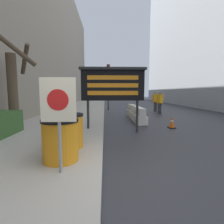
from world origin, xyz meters
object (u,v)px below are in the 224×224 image
object	(u,v)px
jersey_barrier_white	(139,116)
pedestrian_passerby	(156,100)
barrel_drum_middle	(69,130)
warning_sign	(58,107)
message_board	(113,85)
traffic_cone_near	(172,122)
barrel_drum_foreground	(60,140)
traffic_light_near_curb	(108,77)
jersey_barrier_cream	(132,111)
pedestrian_worker	(160,101)

from	to	relation	value
jersey_barrier_white	pedestrian_passerby	bearing A→B (deg)	65.16
barrel_drum_middle	warning_sign	world-z (taller)	warning_sign
barrel_drum_middle	message_board	xyz separation A→B (m)	(1.30, 2.43, 1.33)
warning_sign	traffic_cone_near	bearing A→B (deg)	50.15
barrel_drum_foreground	traffic_cone_near	world-z (taller)	barrel_drum_foreground
traffic_light_near_curb	pedestrian_passerby	world-z (taller)	traffic_light_near_curb
jersey_barrier_white	pedestrian_passerby	distance (m)	5.90
pedestrian_passerby	warning_sign	bearing A→B (deg)	56.19
jersey_barrier_cream	jersey_barrier_white	bearing A→B (deg)	-90.00
barrel_drum_middle	traffic_light_near_curb	size ratio (longest dim) A/B	0.22
barrel_drum_middle	jersey_barrier_cream	bearing A→B (deg)	68.09
barrel_drum_foreground	barrel_drum_middle	bearing A→B (deg)	90.79
barrel_drum_foreground	traffic_light_near_curb	world-z (taller)	traffic_light_near_curb
barrel_drum_foreground	pedestrian_passerby	xyz separation A→B (m)	(5.30, 11.05, 0.37)
barrel_drum_foreground	warning_sign	size ratio (longest dim) A/B	0.52
message_board	jersey_barrier_white	bearing A→B (deg)	56.75
pedestrian_worker	message_board	bearing A→B (deg)	-157.69
barrel_drum_middle	warning_sign	distance (m)	1.72
traffic_cone_near	message_board	bearing A→B (deg)	-165.41
barrel_drum_foreground	traffic_cone_near	xyz separation A→B (m)	(4.04, 4.08, -0.34)
traffic_cone_near	pedestrian_passerby	distance (m)	7.11
pedestrian_passerby	barrel_drum_middle	bearing A→B (deg)	52.37
barrel_drum_foreground	traffic_light_near_curb	bearing A→B (deg)	84.09
traffic_cone_near	pedestrian_passerby	xyz separation A→B (m)	(1.25, 6.96, 0.72)
barrel_drum_foreground	warning_sign	xyz separation A→B (m)	(0.14, -0.59, 0.76)
jersey_barrier_white	traffic_cone_near	distance (m)	2.04
message_board	pedestrian_passerby	distance (m)	8.72
traffic_light_near_curb	pedestrian_passerby	distance (m)	4.68
jersey_barrier_white	pedestrian_worker	world-z (taller)	pedestrian_worker
message_board	pedestrian_worker	bearing A→B (deg)	57.08
jersey_barrier_white	message_board	bearing A→B (deg)	-123.25
barrel_drum_foreground	barrel_drum_middle	world-z (taller)	same
traffic_cone_near	jersey_barrier_cream	bearing A→B (deg)	107.11
barrel_drum_middle	jersey_barrier_cream	xyz separation A→B (m)	(2.84, 7.07, -0.27)
barrel_drum_foreground	message_board	size ratio (longest dim) A/B	0.35
barrel_drum_foreground	jersey_barrier_white	distance (m)	6.39
jersey_barrier_white	traffic_cone_near	size ratio (longest dim) A/B	3.58
barrel_drum_foreground	warning_sign	world-z (taller)	warning_sign
traffic_light_near_curb	pedestrian_worker	size ratio (longest dim) A/B	2.43
jersey_barrier_cream	traffic_light_near_curb	size ratio (longest dim) A/B	0.40
jersey_barrier_white	traffic_cone_near	bearing A→B (deg)	-53.60
traffic_cone_near	barrel_drum_foreground	bearing A→B (deg)	-134.72
pedestrian_passerby	jersey_barrier_cream	bearing A→B (deg)	41.01
jersey_barrier_white	traffic_light_near_curb	xyz separation A→B (m)	(-1.55, 6.69, 2.62)
jersey_barrier_white	jersey_barrier_cream	size ratio (longest dim) A/B	1.23
message_board	traffic_light_near_curb	size ratio (longest dim) A/B	0.64
pedestrian_worker	warning_sign	bearing A→B (deg)	-151.51
message_board	traffic_cone_near	size ratio (longest dim) A/B	4.67
warning_sign	traffic_cone_near	world-z (taller)	warning_sign
barrel_drum_middle	warning_sign	size ratio (longest dim) A/B	0.52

